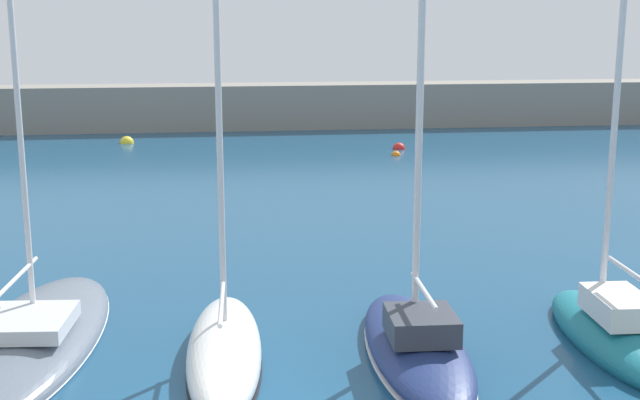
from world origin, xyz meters
TOP-DOWN VIEW (x-y plane):
  - breakwater_seawall at (0.00, 44.63)m, footprint 108.00×3.27m
  - sailboat_slate_second at (-4.77, 5.21)m, footprint 3.91×10.00m
  - sailboat_white_third at (-0.17, 3.51)m, footprint 1.96×6.92m
  - sailboat_navy_fourth at (4.26, 3.29)m, footprint 2.46×7.37m
  - sailboat_teal_fifth at (9.17, 3.50)m, footprint 2.29×6.42m
  - mooring_buoy_orange at (9.92, 31.74)m, footprint 0.52×0.52m
  - mooring_buoy_yellow at (-5.68, 38.50)m, footprint 0.87×0.87m
  - mooring_buoy_red at (10.61, 34.09)m, footprint 0.74×0.74m

SIDE VIEW (x-z plane):
  - mooring_buoy_orange at x=9.92m, z-range -0.26..0.26m
  - mooring_buoy_yellow at x=-5.68m, z-range -0.44..0.44m
  - mooring_buoy_red at x=10.61m, z-range -0.37..0.37m
  - sailboat_slate_second at x=-4.77m, z-range -7.20..7.52m
  - sailboat_teal_fifth at x=9.17m, z-range -5.82..6.54m
  - sailboat_white_third at x=-0.17m, z-range -6.05..6.78m
  - sailboat_navy_fourth at x=4.26m, z-range -5.23..5.96m
  - breakwater_seawall at x=0.00m, z-range 0.00..3.07m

